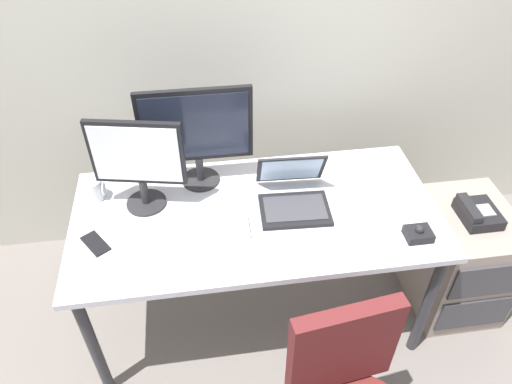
# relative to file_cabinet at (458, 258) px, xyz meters

# --- Properties ---
(ground_plane) EXTENTS (8.00, 8.00, 0.00)m
(ground_plane) POSITION_rel_file_cabinet_xyz_m (-1.06, 0.05, -0.31)
(ground_plane) COLOR slate
(back_wall) EXTENTS (6.00, 0.10, 2.80)m
(back_wall) POSITION_rel_file_cabinet_xyz_m (-1.06, 0.79, 1.09)
(back_wall) COLOR beige
(back_wall) RESTS_ON ground
(desk) EXTENTS (1.64, 0.79, 0.74)m
(desk) POSITION_rel_file_cabinet_xyz_m (-1.06, 0.05, 0.36)
(desk) COLOR silver
(desk) RESTS_ON ground
(file_cabinet) EXTENTS (0.42, 0.53, 0.61)m
(file_cabinet) POSITION_rel_file_cabinet_xyz_m (0.00, 0.00, 0.00)
(file_cabinet) COLOR gray
(file_cabinet) RESTS_ON ground
(desk_phone) EXTENTS (0.17, 0.20, 0.09)m
(desk_phone) POSITION_rel_file_cabinet_xyz_m (-0.01, -0.02, 0.34)
(desk_phone) COLOR black
(desk_phone) RESTS_ON file_cabinet
(monitor_main) EXTENTS (0.51, 0.18, 0.49)m
(monitor_main) POSITION_rel_file_cabinet_xyz_m (-1.29, 0.30, 0.72)
(monitor_main) COLOR #262628
(monitor_main) RESTS_ON desk
(monitor_side) EXTENTS (0.40, 0.18, 0.44)m
(monitor_side) POSITION_rel_file_cabinet_xyz_m (-1.55, 0.17, 0.69)
(monitor_side) COLOR #262628
(monitor_side) RESTS_ON desk
(keyboard) EXTENTS (0.41, 0.15, 0.03)m
(keyboard) POSITION_rel_file_cabinet_xyz_m (-1.31, -0.04, 0.45)
(keyboard) COLOR silver
(keyboard) RESTS_ON desk
(laptop) EXTENTS (0.33, 0.34, 0.22)m
(laptop) POSITION_rel_file_cabinet_xyz_m (-0.89, 0.08, 0.48)
(laptop) COLOR black
(laptop) RESTS_ON desk
(trackball_mouse) EXTENTS (0.11, 0.09, 0.07)m
(trackball_mouse) POSITION_rel_file_cabinet_xyz_m (-0.41, -0.21, 0.46)
(trackball_mouse) COLOR black
(trackball_mouse) RESTS_ON desk
(coffee_mug) EXTENTS (0.10, 0.09, 0.10)m
(coffee_mug) POSITION_rel_file_cabinet_xyz_m (-1.78, 0.24, 0.48)
(coffee_mug) COLOR silver
(coffee_mug) RESTS_ON desk
(paper_notepad) EXTENTS (0.15, 0.21, 0.01)m
(paper_notepad) POSITION_rel_file_cabinet_xyz_m (-0.39, 0.10, 0.44)
(paper_notepad) COLOR white
(paper_notepad) RESTS_ON desk
(cell_phone) EXTENTS (0.14, 0.16, 0.01)m
(cell_phone) POSITION_rel_file_cabinet_xyz_m (-1.75, -0.05, 0.44)
(cell_phone) COLOR black
(cell_phone) RESTS_ON desk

